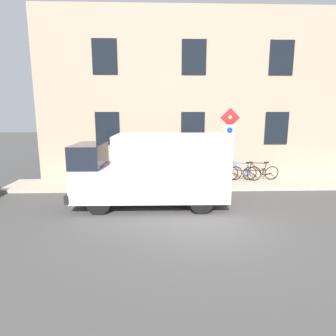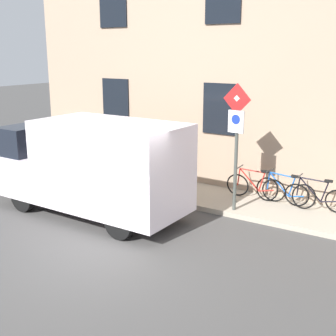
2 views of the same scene
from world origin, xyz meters
name	(u,v)px [view 2 (image 2 of 2)]	position (x,y,z in m)	size (l,w,h in m)	color
ground_plane	(109,251)	(0.00, 0.00, 0.00)	(80.00, 80.00, 0.00)	#444341
sidewalk_slab	(203,196)	(4.21, 0.00, 0.07)	(1.93, 16.36, 0.14)	#A99E8B
building_facade	(227,59)	(5.52, 0.00, 3.93)	(0.75, 14.36, 7.87)	tan
sign_post_stacked	(236,130)	(3.46, -1.31, 2.27)	(0.17, 0.56, 3.16)	#474C47
delivery_van	(93,165)	(1.54, 1.78, 1.33)	(2.06, 5.35, 2.50)	white
bicycle_black	(317,197)	(4.62, -3.13, 0.51)	(0.46, 1.71, 0.89)	black
bicycle_blue	(285,191)	(4.62, -2.28, 0.51)	(0.46, 1.71, 0.89)	black
bicycle_red	(255,186)	(4.62, -1.42, 0.51)	(0.46, 1.71, 0.89)	black
pedestrian	(146,156)	(4.07, 1.92, 1.07)	(0.47, 0.46, 1.72)	#262B47
litter_bin	(162,179)	(3.59, 1.04, 0.59)	(0.44, 0.44, 0.90)	#2D5133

